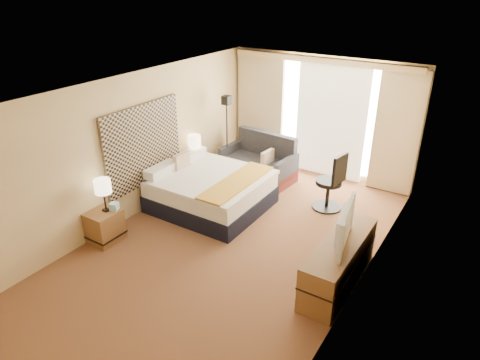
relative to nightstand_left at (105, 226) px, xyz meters
The scene contains 21 objects.
floor 2.16m from the nightstand_left, 29.31° to the left, with size 4.20×7.00×0.02m, color maroon.
ceiling 3.16m from the nightstand_left, 29.31° to the left, with size 4.20×7.00×0.02m, color silver.
wall_back 5.02m from the nightstand_left, 67.66° to the left, with size 4.20×0.02×2.60m, color beige.
wall_front 3.25m from the nightstand_left, 52.65° to the right, with size 4.20×0.02×2.60m, color beige.
wall_left 1.49m from the nightstand_left, 102.36° to the left, with size 0.02×7.00×2.60m, color beige.
wall_right 4.23m from the nightstand_left, 14.81° to the left, with size 0.02×7.00×2.60m, color beige.
headboard 1.62m from the nightstand_left, 98.64° to the left, with size 0.06×1.85×1.50m, color black.
nightstand_left is the anchor object (origin of this frame).
nightstand_right 2.50m from the nightstand_left, 90.00° to the left, with size 0.45×0.52×0.55m, color brown.
media_dresser 3.85m from the nightstand_left, 15.84° to the left, with size 0.50×1.80×0.70m, color brown.
window 5.10m from the nightstand_left, 64.87° to the left, with size 2.30×0.02×2.30m, color white.
curtains 4.95m from the nightstand_left, 67.18° to the left, with size 4.12×0.19×2.56m.
bed 2.07m from the nightstand_left, 66.92° to the left, with size 1.98×1.81×0.96m.
loveseat 3.67m from the nightstand_left, 75.33° to the left, with size 1.63×0.96×0.98m.
floor_lamp 3.50m from the nightstand_left, 86.39° to the left, with size 0.23×0.23×1.79m.
desk_chair 4.14m from the nightstand_left, 47.81° to the left, with size 0.56×0.56×1.15m.
lamp_left 0.72m from the nightstand_left, 65.36° to the left, with size 0.27×0.27×0.57m.
lamp_right 2.64m from the nightstand_left, 91.09° to the left, with size 0.27×0.27×0.56m.
tissue_box 0.39m from the nightstand_left, 56.68° to the left, with size 0.13×0.13×0.12m, color #93CAE4.
telephone 2.56m from the nightstand_left, 87.84° to the left, with size 0.17×0.13×0.07m, color black.
television 3.85m from the nightstand_left, 15.38° to the left, with size 1.01×0.13×0.58m, color black.
Camera 1 is at (3.32, -4.99, 4.05)m, focal length 32.00 mm.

